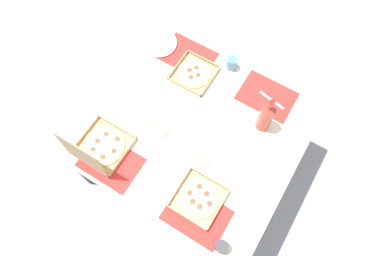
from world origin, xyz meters
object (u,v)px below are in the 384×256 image
object	(u,v)px
pizza_box_center	(199,198)
plate_near_left	(160,43)
plate_near_right	(153,123)
plate_far_left	(195,150)
pizza_box_corner_right	(194,74)
cup_clear_right	(232,63)
cup_clear_left	(221,247)
pizza_box_corner_left	(99,148)
soda_bottle	(266,116)

from	to	relation	value
pizza_box_center	plate_near_left	size ratio (longest dim) A/B	1.14
plate_near_right	plate_far_left	world-z (taller)	same
pizza_box_corner_right	plate_near_left	xyz separation A→B (m)	(0.33, -0.09, -0.00)
pizza_box_center	plate_far_left	bearing A→B (deg)	-54.66
pizza_box_corner_right	pizza_box_center	world-z (taller)	same
pizza_box_center	pizza_box_corner_right	bearing A→B (deg)	-57.20
pizza_box_corner_right	plate_near_right	distance (m)	0.44
cup_clear_right	cup_clear_left	world-z (taller)	cup_clear_right
plate_near_left	cup_clear_right	size ratio (longest dim) A/B	2.49
plate_near_left	cup_clear_right	bearing A→B (deg)	-170.08
pizza_box_corner_left	cup_clear_left	world-z (taller)	pizza_box_corner_left
pizza_box_center	soda_bottle	xyz separation A→B (m)	(-0.10, -0.61, 0.12)
plate_near_left	cup_clear_left	distance (m)	1.41
pizza_box_corner_left	plate_far_left	xyz separation A→B (m)	(-0.49, -0.30, -0.04)
pizza_box_corner_left	cup_clear_right	size ratio (longest dim) A/B	3.47
cup_clear_right	pizza_box_corner_right	bearing A→B (deg)	44.28
soda_bottle	plate_near_right	bearing A→B (deg)	30.11
pizza_box_corner_right	plate_near_right	xyz separation A→B (m)	(0.04, 0.44, -0.00)
plate_near_right	cup_clear_right	world-z (taller)	cup_clear_right
pizza_box_corner_left	cup_clear_left	size ratio (longest dim) A/B	3.71
pizza_box_corner_right	soda_bottle	xyz separation A→B (m)	(-0.56, 0.10, 0.12)
pizza_box_corner_right	cup_clear_left	distance (m)	1.12
cup_clear_right	cup_clear_left	bearing A→B (deg)	115.84
plate_near_left	soda_bottle	distance (m)	0.92
pizza_box_corner_right	cup_clear_right	bearing A→B (deg)	-135.72
pizza_box_center	cup_clear_right	world-z (taller)	cup_clear_right
pizza_box_center	cup_clear_left	world-z (taller)	cup_clear_left
plate_near_left	cup_clear_left	bearing A→B (deg)	136.87
pizza_box_center	cup_clear_left	xyz separation A→B (m)	(-0.24, 0.17, 0.03)
plate_far_left	cup_clear_right	bearing A→B (deg)	-81.31
soda_bottle	cup_clear_right	bearing A→B (deg)	-36.49
plate_far_left	pizza_box_corner_right	bearing A→B (deg)	-58.58
soda_bottle	pizza_box_center	bearing A→B (deg)	80.29
pizza_box_corner_left	plate_near_left	xyz separation A→B (m)	(0.13, -0.85, -0.04)
plate_near_right	soda_bottle	xyz separation A→B (m)	(-0.60, -0.35, 0.12)
soda_bottle	cup_clear_left	distance (m)	0.79
pizza_box_corner_right	cup_clear_left	size ratio (longest dim) A/B	2.92
pizza_box_corner_left	plate_far_left	distance (m)	0.58
pizza_box_center	plate_far_left	distance (m)	0.30
plate_far_left	plate_near_right	bearing A→B (deg)	-3.82
cup_clear_right	soda_bottle	bearing A→B (deg)	143.51
plate_far_left	cup_clear_right	distance (m)	0.65
plate_far_left	cup_clear_left	xyz separation A→B (m)	(-0.41, 0.41, 0.04)
soda_bottle	pizza_box_corner_left	bearing A→B (deg)	40.93
plate_near_right	pizza_box_corner_left	bearing A→B (deg)	62.01
plate_near_left	plate_near_right	size ratio (longest dim) A/B	1.02
pizza_box_center	cup_clear_left	distance (m)	0.30
pizza_box_corner_left	soda_bottle	size ratio (longest dim) A/B	1.03
pizza_box_corner_right	plate_far_left	world-z (taller)	pizza_box_corner_right
pizza_box_corner_left	plate_near_right	distance (m)	0.36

